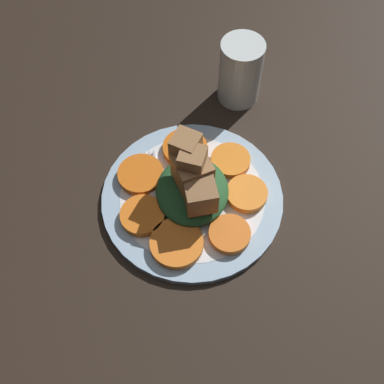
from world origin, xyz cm
name	(u,v)px	position (x,y,z in cm)	size (l,w,h in cm)	color
table_slab	(192,203)	(0.00, 0.00, 1.00)	(120.00, 120.00, 2.00)	black
plate	(192,198)	(0.00, 0.00, 2.52)	(25.61, 25.61, 1.05)	#99B7D1
carrot_slice_0	(142,216)	(3.47, -6.79, 3.66)	(6.12, 6.12, 1.11)	orange
carrot_slice_1	(176,243)	(7.60, -2.06, 3.66)	(7.13, 7.13, 1.11)	orange
carrot_slice_2	(229,234)	(6.26, 4.97, 3.66)	(5.64, 5.64, 1.11)	orange
carrot_slice_3	(246,193)	(-0.05, 7.62, 3.66)	(5.83, 5.83, 1.11)	orange
carrot_slice_4	(230,161)	(-5.60, 5.57, 3.66)	(5.78, 5.78, 1.11)	orange
carrot_slice_5	(185,148)	(-7.77, -1.08, 3.66)	(6.62, 6.62, 1.11)	#D55F13
carrot_slice_6	(140,175)	(-3.15, -7.39, 3.66)	(6.59, 6.59, 1.11)	#D76115
center_pile	(193,183)	(0.07, 0.09, 6.52)	(11.20, 10.08, 9.55)	#235128
fork	(153,200)	(0.88, -5.45, 3.30)	(17.59, 4.39, 0.40)	#B2B2B7
water_glass	(240,72)	(-19.64, 7.38, 7.34)	(6.66, 6.66, 10.68)	silver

